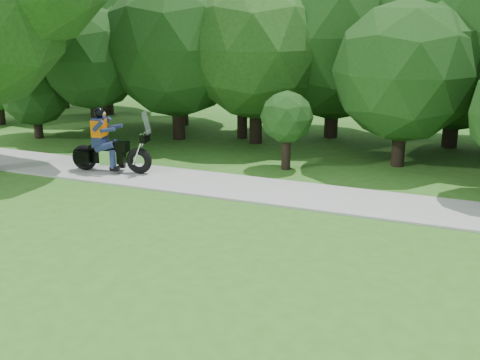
% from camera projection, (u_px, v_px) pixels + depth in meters
% --- Properties ---
extents(ground, '(100.00, 100.00, 0.00)m').
position_uv_depth(ground, '(188.00, 356.00, 8.86)').
color(ground, '#34621C').
rests_on(ground, ground).
extents(walkway, '(60.00, 2.20, 0.06)m').
position_uv_depth(walkway, '(324.00, 198.00, 15.96)').
color(walkway, '#969691').
rests_on(walkway, ground).
extents(tree_line, '(40.13, 12.15, 7.90)m').
position_uv_depth(tree_line, '(424.00, 45.00, 20.29)').
color(tree_line, black).
rests_on(tree_line, ground).
extents(touring_motorcycle, '(2.58, 1.04, 1.97)m').
position_uv_depth(touring_motorcycle, '(106.00, 149.00, 18.13)').
color(touring_motorcycle, black).
rests_on(touring_motorcycle, walkway).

